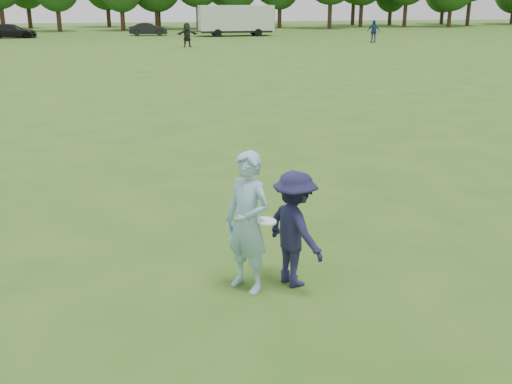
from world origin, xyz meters
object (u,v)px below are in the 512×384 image
(player_far_d, at_px, (187,35))
(car_f, at_px, (148,29))
(player_far_b, at_px, (373,31))
(field_cone, at_px, (404,41))
(car_d, at_px, (12,31))
(defender, at_px, (295,229))
(thrower, at_px, (247,222))
(cargo_trailer, at_px, (236,19))

(player_far_d, xyz_separation_m, car_f, (-2.45, 17.10, -0.32))
(player_far_b, distance_m, field_cone, 2.91)
(player_far_d, distance_m, car_d, 22.76)
(player_far_d, bearing_deg, player_far_b, 0.14)
(defender, relative_size, field_cone, 5.63)
(thrower, relative_size, field_cone, 6.67)
(car_f, bearing_deg, defender, -177.22)
(defender, relative_size, cargo_trailer, 0.19)
(thrower, bearing_deg, cargo_trailer, 132.37)
(car_d, bearing_deg, field_cone, -111.58)
(defender, bearing_deg, field_cone, -49.44)
(field_cone, bearing_deg, defender, -117.34)
(car_d, bearing_deg, car_f, -83.33)
(field_cone, bearing_deg, player_far_b, 153.19)
(car_d, height_order, field_cone, car_d)
(car_d, distance_m, car_f, 13.98)
(player_far_b, relative_size, car_d, 0.42)
(player_far_d, relative_size, car_f, 0.48)
(cargo_trailer, bearing_deg, car_f, 163.68)
(player_far_b, distance_m, car_f, 25.11)
(cargo_trailer, bearing_deg, player_far_d, -115.43)
(field_cone, bearing_deg, player_far_d, -178.69)
(player_far_b, bearing_deg, field_cone, 17.10)
(car_f, bearing_deg, cargo_trailer, -102.83)
(thrower, distance_m, car_d, 61.27)
(field_cone, xyz_separation_m, cargo_trailer, (-13.03, 13.93, 1.63))
(player_far_b, bearing_deg, car_d, -158.77)
(cargo_trailer, bearing_deg, defender, -99.73)
(player_far_d, bearing_deg, defender, -99.61)
(defender, distance_m, player_far_b, 50.28)
(defender, relative_size, player_far_b, 0.83)
(thrower, xyz_separation_m, car_d, (-12.49, 59.98, -0.30))
(player_far_b, xyz_separation_m, player_far_d, (-17.39, -1.71, -0.01))
(thrower, xyz_separation_m, defender, (0.68, 0.00, -0.16))
(player_far_d, xyz_separation_m, car_d, (-16.37, 15.81, -0.30))
(thrower, relative_size, player_far_b, 0.99)
(thrower, bearing_deg, car_f, 141.41)
(player_far_d, distance_m, field_cone, 19.90)
(defender, bearing_deg, player_far_d, -26.24)
(car_d, distance_m, field_cone, 39.37)
(thrower, relative_size, car_d, 0.41)
(player_far_b, xyz_separation_m, cargo_trailer, (-10.55, 12.68, 0.76))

